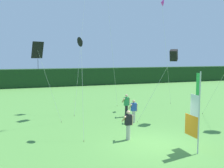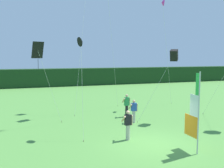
{
  "view_description": "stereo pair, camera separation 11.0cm",
  "coord_description": "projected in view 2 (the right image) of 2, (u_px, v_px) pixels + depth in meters",
  "views": [
    {
      "loc": [
        -6.07,
        -11.05,
        4.41
      ],
      "look_at": [
        -0.92,
        3.63,
        2.74
      ],
      "focal_mm": 40.02,
      "sensor_mm": 36.0,
      "label": 1
    },
    {
      "loc": [
        -5.97,
        -11.09,
        4.41
      ],
      "look_at": [
        -0.92,
        3.63,
        2.74
      ],
      "focal_mm": 40.02,
      "sensor_mm": 36.0,
      "label": 2
    }
  ],
  "objects": [
    {
      "name": "distant_treeline",
      "position": [
        67.0,
        77.0,
        38.83
      ],
      "size": [
        80.0,
        2.4,
        2.68
      ],
      "primitive_type": "cube",
      "color": "#193819",
      "rests_on": "ground"
    },
    {
      "name": "person_near_banner",
      "position": [
        127.0,
        105.0,
        18.53
      ],
      "size": [
        0.55,
        0.48,
        1.68
      ],
      "color": "black",
      "rests_on": "ground"
    },
    {
      "name": "kite_black_delta_6",
      "position": [
        81.0,
        42.0,
        13.97
      ],
      "size": [
        0.5,
        1.77,
        5.58
      ],
      "color": "brown",
      "rests_on": "ground"
    },
    {
      "name": "kite_magenta_delta_1",
      "position": [
        163.0,
        4.0,
        21.61
      ],
      "size": [
        1.79,
        1.02,
        9.43
      ],
      "color": "brown",
      "rests_on": "ground"
    },
    {
      "name": "banner_flag",
      "position": [
        194.0,
        114.0,
        11.51
      ],
      "size": [
        0.06,
        1.03,
        3.78
      ],
      "color": "#B7B7BC",
      "rests_on": "ground"
    },
    {
      "name": "person_mid_field",
      "position": [
        134.0,
        111.0,
        16.83
      ],
      "size": [
        0.55,
        0.48,
        1.56
      ],
      "color": "#B7B2A3",
      "rests_on": "ground"
    },
    {
      "name": "kite_black_diamond_3",
      "position": [
        38.0,
        52.0,
        15.59
      ],
      "size": [
        1.86,
        0.8,
        5.38
      ],
      "color": "brown",
      "rests_on": "ground"
    },
    {
      "name": "kite_black_box_5",
      "position": [
        174.0,
        55.0,
        16.99
      ],
      "size": [
        2.95,
        0.83,
        4.97
      ],
      "color": "brown",
      "rests_on": "ground"
    },
    {
      "name": "person_far_left",
      "position": [
        128.0,
        124.0,
        13.3
      ],
      "size": [
        0.55,
        0.48,
        1.6
      ],
      "color": "#B7B2A3",
      "rests_on": "ground"
    },
    {
      "name": "ground_plane",
      "position": [
        152.0,
        143.0,
        12.82
      ],
      "size": [
        120.0,
        120.0,
        0.0
      ],
      "primitive_type": "plane",
      "color": "#518E3D"
    }
  ]
}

